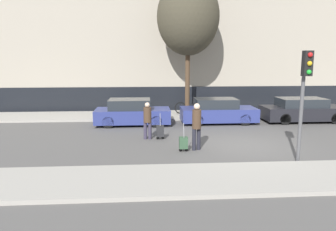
{
  "coord_description": "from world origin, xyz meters",
  "views": [
    {
      "loc": [
        -3.91,
        -12.59,
        3.49
      ],
      "look_at": [
        -2.89,
        1.8,
        0.95
      ],
      "focal_mm": 35.0,
      "sensor_mm": 36.0,
      "label": 1
    }
  ],
  "objects_px": {
    "traffic_light": "(305,84)",
    "bare_tree_near_crossing": "(188,17)",
    "parked_car_1": "(218,112)",
    "parked_bicycle": "(189,108)",
    "trolley_right": "(183,143)",
    "parked_car_2": "(303,110)",
    "trolley_left": "(160,131)",
    "parked_car_0": "(132,113)",
    "pedestrian_left": "(147,119)",
    "pedestrian_right": "(197,124)"
  },
  "relations": [
    {
      "from": "traffic_light",
      "to": "bare_tree_near_crossing",
      "type": "bearing_deg",
      "value": 105.18
    },
    {
      "from": "parked_car_1",
      "to": "parked_bicycle",
      "type": "xyz_separation_m",
      "value": [
        -1.23,
        2.46,
        -0.14
      ]
    },
    {
      "from": "trolley_right",
      "to": "bare_tree_near_crossing",
      "type": "xyz_separation_m",
      "value": [
        1.15,
        7.83,
        5.51
      ]
    },
    {
      "from": "bare_tree_near_crossing",
      "to": "parked_car_1",
      "type": "bearing_deg",
      "value": -61.56
    },
    {
      "from": "parked_car_2",
      "to": "trolley_left",
      "type": "xyz_separation_m",
      "value": [
        -8.11,
        -3.5,
        -0.26
      ]
    },
    {
      "from": "parked_car_0",
      "to": "parked_bicycle",
      "type": "xyz_separation_m",
      "value": [
        3.38,
        2.59,
        -0.15
      ]
    },
    {
      "from": "bare_tree_near_crossing",
      "to": "pedestrian_left",
      "type": "bearing_deg",
      "value": -113.19
    },
    {
      "from": "pedestrian_left",
      "to": "trolley_left",
      "type": "relative_size",
      "value": 1.4
    },
    {
      "from": "pedestrian_left",
      "to": "traffic_light",
      "type": "distance_m",
      "value": 6.5
    },
    {
      "from": "parked_car_1",
      "to": "parked_car_2",
      "type": "bearing_deg",
      "value": 1.18
    },
    {
      "from": "trolley_left",
      "to": "traffic_light",
      "type": "xyz_separation_m",
      "value": [
        4.51,
        -3.61,
        2.29
      ]
    },
    {
      "from": "trolley_left",
      "to": "traffic_light",
      "type": "height_order",
      "value": "traffic_light"
    },
    {
      "from": "pedestrian_left",
      "to": "traffic_light",
      "type": "xyz_separation_m",
      "value": [
        5.06,
        -3.69,
        1.74
      ]
    },
    {
      "from": "parked_car_2",
      "to": "pedestrian_left",
      "type": "distance_m",
      "value": 9.31
    },
    {
      "from": "parked_car_0",
      "to": "traffic_light",
      "type": "height_order",
      "value": "traffic_light"
    },
    {
      "from": "parked_car_2",
      "to": "bare_tree_near_crossing",
      "type": "xyz_separation_m",
      "value": [
        -6.17,
        2.38,
        5.23
      ]
    },
    {
      "from": "parked_car_1",
      "to": "pedestrian_right",
      "type": "height_order",
      "value": "pedestrian_right"
    },
    {
      "from": "parked_car_0",
      "to": "bare_tree_near_crossing",
      "type": "xyz_separation_m",
      "value": [
        3.27,
        2.61,
        5.21
      ]
    },
    {
      "from": "pedestrian_right",
      "to": "traffic_light",
      "type": "height_order",
      "value": "traffic_light"
    },
    {
      "from": "parked_car_0",
      "to": "pedestrian_right",
      "type": "distance_m",
      "value": 5.7
    },
    {
      "from": "pedestrian_right",
      "to": "parked_bicycle",
      "type": "height_order",
      "value": "pedestrian_right"
    },
    {
      "from": "parked_car_0",
      "to": "parked_bicycle",
      "type": "relative_size",
      "value": 2.21
    },
    {
      "from": "bare_tree_near_crossing",
      "to": "trolley_left",
      "type": "bearing_deg",
      "value": -108.27
    },
    {
      "from": "parked_car_0",
      "to": "traffic_light",
      "type": "xyz_separation_m",
      "value": [
        5.85,
        -6.88,
        2.01
      ]
    },
    {
      "from": "parked_bicycle",
      "to": "parked_car_2",
      "type": "bearing_deg",
      "value": -21.28
    },
    {
      "from": "parked_car_0",
      "to": "pedestrian_right",
      "type": "relative_size",
      "value": 2.16
    },
    {
      "from": "pedestrian_left",
      "to": "trolley_left",
      "type": "bearing_deg",
      "value": 179.94
    },
    {
      "from": "pedestrian_left",
      "to": "traffic_light",
      "type": "height_order",
      "value": "traffic_light"
    },
    {
      "from": "parked_car_0",
      "to": "pedestrian_right",
      "type": "bearing_deg",
      "value": -62.38
    },
    {
      "from": "parked_bicycle",
      "to": "parked_car_0",
      "type": "bearing_deg",
      "value": -142.59
    },
    {
      "from": "trolley_right",
      "to": "pedestrian_right",
      "type": "bearing_deg",
      "value": 19.48
    },
    {
      "from": "trolley_right",
      "to": "parked_bicycle",
      "type": "bearing_deg",
      "value": 80.79
    },
    {
      "from": "parked_car_1",
      "to": "bare_tree_near_crossing",
      "type": "relative_size",
      "value": 0.5
    },
    {
      "from": "parked_car_0",
      "to": "traffic_light",
      "type": "relative_size",
      "value": 1.05
    },
    {
      "from": "trolley_left",
      "to": "pedestrian_right",
      "type": "xyz_separation_m",
      "value": [
        1.3,
        -1.77,
        0.67
      ]
    },
    {
      "from": "trolley_left",
      "to": "traffic_light",
      "type": "relative_size",
      "value": 0.31
    },
    {
      "from": "parked_car_1",
      "to": "bare_tree_near_crossing",
      "type": "height_order",
      "value": "bare_tree_near_crossing"
    },
    {
      "from": "pedestrian_right",
      "to": "bare_tree_near_crossing",
      "type": "distance_m",
      "value": 9.06
    },
    {
      "from": "trolley_left",
      "to": "bare_tree_near_crossing",
      "type": "bearing_deg",
      "value": 71.73
    },
    {
      "from": "parked_car_0",
      "to": "trolley_left",
      "type": "height_order",
      "value": "parked_car_0"
    },
    {
      "from": "parked_car_0",
      "to": "trolley_right",
      "type": "relative_size",
      "value": 3.55
    },
    {
      "from": "pedestrian_right",
      "to": "trolley_right",
      "type": "bearing_deg",
      "value": -179.94
    },
    {
      "from": "traffic_light",
      "to": "trolley_right",
      "type": "bearing_deg",
      "value": 156.05
    },
    {
      "from": "parked_car_2",
      "to": "pedestrian_right",
      "type": "height_order",
      "value": "pedestrian_right"
    },
    {
      "from": "parked_car_1",
      "to": "pedestrian_right",
      "type": "relative_size",
      "value": 2.23
    },
    {
      "from": "parked_car_0",
      "to": "pedestrian_right",
      "type": "height_order",
      "value": "pedestrian_right"
    },
    {
      "from": "parked_bicycle",
      "to": "bare_tree_near_crossing",
      "type": "height_order",
      "value": "bare_tree_near_crossing"
    },
    {
      "from": "traffic_light",
      "to": "parked_bicycle",
      "type": "height_order",
      "value": "traffic_light"
    },
    {
      "from": "pedestrian_left",
      "to": "parked_car_0",
      "type": "bearing_deg",
      "value": -68.24
    },
    {
      "from": "parked_car_0",
      "to": "trolley_left",
      "type": "bearing_deg",
      "value": -67.82
    }
  ]
}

